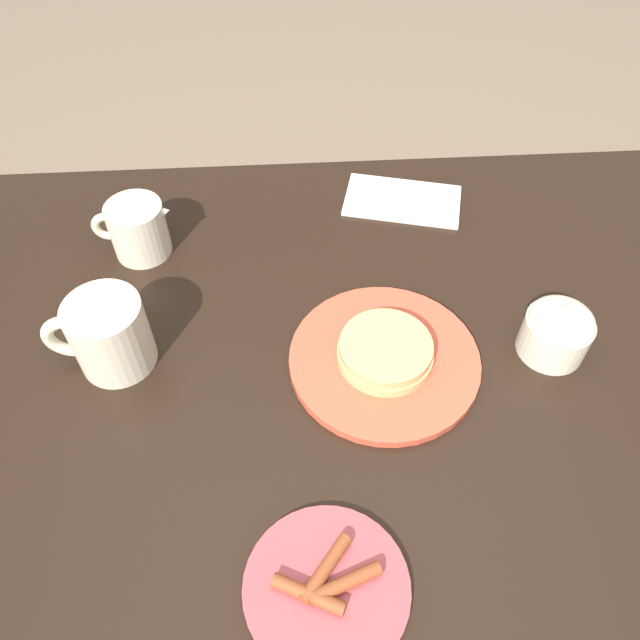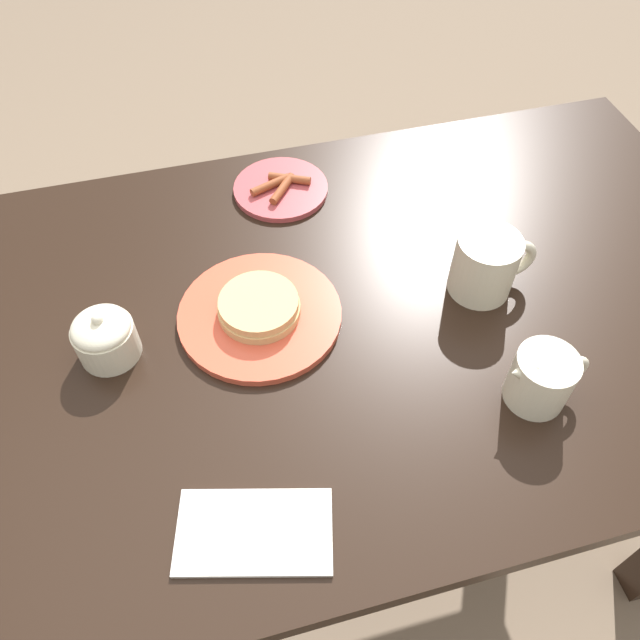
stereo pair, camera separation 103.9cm
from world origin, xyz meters
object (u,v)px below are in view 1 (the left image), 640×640
at_px(sugar_bowl, 557,331).
at_px(napkin, 402,201).
at_px(side_plate_bacon, 327,587).
at_px(creamer_pitcher, 139,228).
at_px(pancake_plate, 385,357).
at_px(coffee_mug, 107,334).

height_order(sugar_bowl, napkin, sugar_bowl).
bearing_deg(sugar_bowl, side_plate_bacon, 42.17).
xyz_separation_m(creamer_pitcher, sugar_bowl, (-0.54, 0.21, -0.01)).
bearing_deg(napkin, creamer_pitcher, 12.22).
distance_m(pancake_plate, side_plate_bacon, 0.28).
bearing_deg(side_plate_bacon, pancake_plate, -108.78).
distance_m(coffee_mug, creamer_pitcher, 0.20).
distance_m(side_plate_bacon, creamer_pitcher, 0.54).
bearing_deg(side_plate_bacon, creamer_pitcher, -64.66).
distance_m(side_plate_bacon, sugar_bowl, 0.41).
xyz_separation_m(pancake_plate, creamer_pitcher, (0.32, -0.22, 0.03)).
relative_size(coffee_mug, napkin, 0.65).
height_order(pancake_plate, napkin, pancake_plate).
height_order(coffee_mug, napkin, coffee_mug).
bearing_deg(coffee_mug, side_plate_bacon, 129.66).
xyz_separation_m(side_plate_bacon, napkin, (-0.16, -0.57, -0.00)).
relative_size(pancake_plate, sugar_bowl, 2.83).
height_order(creamer_pitcher, napkin, creamer_pitcher).
relative_size(sugar_bowl, napkin, 0.43).
relative_size(side_plate_bacon, napkin, 0.83).
xyz_separation_m(pancake_plate, napkin, (-0.07, -0.31, -0.01)).
relative_size(pancake_plate, creamer_pitcher, 2.02).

